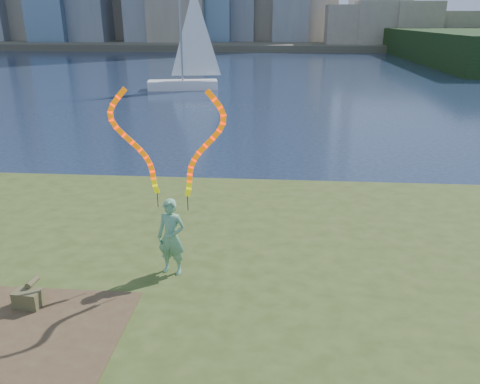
{
  "coord_description": "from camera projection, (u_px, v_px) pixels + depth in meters",
  "views": [
    {
      "loc": [
        1.8,
        -9.01,
        5.6
      ],
      "look_at": [
        1.0,
        1.0,
        1.86
      ],
      "focal_mm": 35.0,
      "sensor_mm": 36.0,
      "label": 1
    }
  ],
  "objects": [
    {
      "name": "sailboat",
      "position": [
        186.0,
        70.0,
        38.5
      ],
      "size": [
        6.13,
        2.84,
        9.2
      ],
      "rotation": [
        0.0,
        0.0,
        0.18
      ],
      "color": "white",
      "rests_on": "ground"
    },
    {
      "name": "far_shore",
      "position": [
        270.0,
        43.0,
        99.03
      ],
      "size": [
        320.0,
        40.0,
        1.2
      ],
      "primitive_type": "cube",
      "color": "#494436",
      "rests_on": "ground"
    },
    {
      "name": "dirt_patch",
      "position": [
        17.0,
        340.0,
        7.39
      ],
      "size": [
        3.2,
        3.0,
        0.02
      ],
      "primitive_type": "cube",
      "color": "#47331E",
      "rests_on": "grassy_knoll"
    },
    {
      "name": "canvas_bag",
      "position": [
        29.0,
        298.0,
        8.22
      ],
      "size": [
        0.48,
        0.54,
        0.43
      ],
      "rotation": [
        0.0,
        0.0,
        -0.08
      ],
      "color": "#484328",
      "rests_on": "grassy_knoll"
    },
    {
      "name": "woman_with_ribbons",
      "position": [
        171.0,
        206.0,
        8.95
      ],
      "size": [
        1.99,
        0.53,
        3.95
      ],
      "rotation": [
        0.0,
        0.0,
        -0.19
      ],
      "color": "#127439",
      "rests_on": "grassy_knoll"
    },
    {
      "name": "grassy_knoll",
      "position": [
        168.0,
        336.0,
        8.24
      ],
      "size": [
        20.0,
        18.0,
        0.8
      ],
      "color": "#384719",
      "rests_on": "ground"
    },
    {
      "name": "ground",
      "position": [
        192.0,
        283.0,
        10.5
      ],
      "size": [
        320.0,
        320.0,
        0.0
      ],
      "primitive_type": "plane",
      "color": "#18243C",
      "rests_on": "ground"
    }
  ]
}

